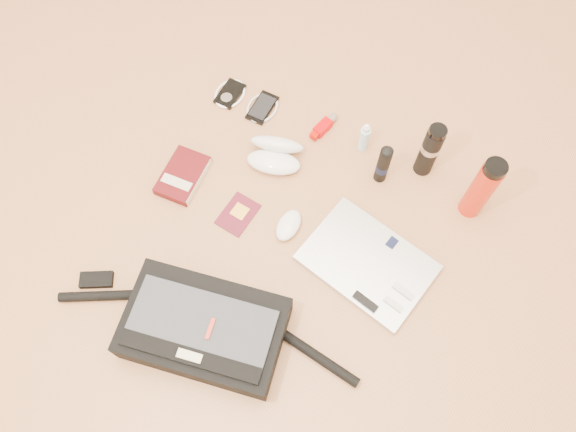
{
  "coord_description": "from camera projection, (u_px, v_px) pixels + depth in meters",
  "views": [
    {
      "loc": [
        0.34,
        -0.51,
        1.59
      ],
      "look_at": [
        -0.03,
        0.1,
        0.06
      ],
      "focal_mm": 35.0,
      "sensor_mm": 36.0,
      "label": 1
    }
  ],
  "objects": [
    {
      "name": "passport",
      "position": [
        238.0,
        214.0,
        1.76
      ],
      "size": [
        0.1,
        0.13,
        0.01
      ],
      "rotation": [
        0.0,
        0.0,
        -0.02
      ],
      "color": "#53101E",
      "rests_on": "ground"
    },
    {
      "name": "aerosol_can",
      "position": [
        383.0,
        164.0,
        1.74
      ],
      "size": [
        0.04,
        0.04,
        0.17
      ],
      "rotation": [
        0.0,
        0.0,
        -0.04
      ],
      "color": "black",
      "rests_on": "ground"
    },
    {
      "name": "inhaler",
      "position": [
        324.0,
        127.0,
        1.88
      ],
      "size": [
        0.05,
        0.12,
        0.03
      ],
      "rotation": [
        0.0,
        0.0,
        -0.18
      ],
      "color": "#BF0004",
      "rests_on": "ground"
    },
    {
      "name": "book",
      "position": [
        183.0,
        176.0,
        1.8
      ],
      "size": [
        0.14,
        0.2,
        0.03
      ],
      "rotation": [
        0.0,
        0.0,
        0.14
      ],
      "color": "#470A0D",
      "rests_on": "ground"
    },
    {
      "name": "sunglasses_case",
      "position": [
        275.0,
        154.0,
        1.81
      ],
      "size": [
        0.21,
        0.2,
        0.1
      ],
      "rotation": [
        0.0,
        0.0,
        0.34
      ],
      "color": "white",
      "rests_on": "ground"
    },
    {
      "name": "phone",
      "position": [
        262.0,
        108.0,
        1.92
      ],
      "size": [
        0.11,
        0.13,
        0.01
      ],
      "rotation": [
        0.0,
        0.0,
        0.07
      ],
      "color": "black",
      "rests_on": "ground"
    },
    {
      "name": "mouse",
      "position": [
        289.0,
        225.0,
        1.72
      ],
      "size": [
        0.07,
        0.12,
        0.04
      ],
      "rotation": [
        0.0,
        0.0,
        0.07
      ],
      "color": "white",
      "rests_on": "ground"
    },
    {
      "name": "laptop",
      "position": [
        367.0,
        263.0,
        1.68
      ],
      "size": [
        0.4,
        0.3,
        0.04
      ],
      "rotation": [
        0.0,
        0.0,
        -0.13
      ],
      "color": "#B8B8BB",
      "rests_on": "ground"
    },
    {
      "name": "messenger_bag",
      "position": [
        204.0,
        328.0,
        1.55
      ],
      "size": [
        0.87,
        0.37,
        0.12
      ],
      "rotation": [
        0.0,
        0.0,
        0.27
      ],
      "color": "black",
      "rests_on": "ground"
    },
    {
      "name": "ground",
      "position": [
        279.0,
        254.0,
        1.7
      ],
      "size": [
        4.0,
        4.0,
        0.0
      ],
      "primitive_type": "plane",
      "color": "#B17649",
      "rests_on": "ground"
    },
    {
      "name": "thermos_red",
      "position": [
        482.0,
        189.0,
        1.65
      ],
      "size": [
        0.08,
        0.08,
        0.26
      ],
      "rotation": [
        0.0,
        0.0,
        -0.2
      ],
      "color": "red",
      "rests_on": "ground"
    },
    {
      "name": "thermos_black",
      "position": [
        430.0,
        150.0,
        1.73
      ],
      "size": [
        0.07,
        0.07,
        0.22
      ],
      "rotation": [
        0.0,
        0.0,
        -0.3
      ],
      "color": "black",
      "rests_on": "ground"
    },
    {
      "name": "ipod",
      "position": [
        230.0,
        94.0,
        1.95
      ],
      "size": [
        0.1,
        0.12,
        0.01
      ],
      "rotation": [
        0.0,
        0.0,
        0.05
      ],
      "color": "black",
      "rests_on": "ground"
    },
    {
      "name": "spray_bottle",
      "position": [
        364.0,
        138.0,
        1.81
      ],
      "size": [
        0.04,
        0.04,
        0.13
      ],
      "rotation": [
        0.0,
        0.0,
        -0.2
      ],
      "color": "#B1DCF5",
      "rests_on": "ground"
    }
  ]
}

